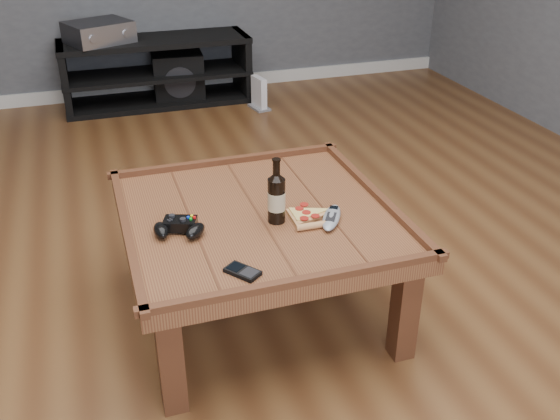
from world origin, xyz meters
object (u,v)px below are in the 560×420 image
object	(u,v)px
game_controller	(179,228)
game_console	(259,95)
smartphone	(243,271)
coffee_table	(258,227)
subwoofer	(178,76)
pizza_slice	(308,216)
remote_control	(331,217)
av_receiver	(99,32)
media_console	(157,72)
beer_bottle	(276,197)

from	to	relation	value
game_controller	game_console	distance (m)	2.67
game_console	smartphone	bearing A→B (deg)	-117.97
game_controller	coffee_table	bearing A→B (deg)	31.57
game_controller	subwoofer	distance (m)	2.91
pizza_slice	remote_control	xyz separation A→B (m)	(0.08, -0.05, 0.01)
av_receiver	media_console	bearing A→B (deg)	-21.94
game_controller	subwoofer	size ratio (longest dim) A/B	0.47
game_controller	subwoofer	world-z (taller)	game_controller
media_console	smartphone	world-z (taller)	media_console
pizza_slice	av_receiver	bearing A→B (deg)	102.28
coffee_table	subwoofer	bearing A→B (deg)	86.64
remote_control	pizza_slice	bearing A→B (deg)	-179.96
remote_control	game_console	xyz separation A→B (m)	(0.46, 2.53, -0.35)
coffee_table	game_console	xyz separation A→B (m)	(0.70, 2.39, -0.28)
media_console	game_controller	distance (m)	2.84
coffee_table	av_receiver	bearing A→B (deg)	98.00
pizza_slice	game_console	distance (m)	2.56
game_controller	remote_control	world-z (taller)	game_controller
media_console	av_receiver	bearing A→B (deg)	-179.25
remote_control	av_receiver	xyz separation A→B (m)	(-0.63, 2.89, 0.11)
beer_bottle	subwoofer	world-z (taller)	beer_bottle
coffee_table	pizza_slice	size ratio (longest dim) A/B	4.09
media_console	av_receiver	world-z (taller)	av_receiver
remote_control	subwoofer	world-z (taller)	remote_control
subwoofer	smartphone	bearing A→B (deg)	-90.90
beer_bottle	av_receiver	bearing A→B (deg)	98.74
av_receiver	subwoofer	distance (m)	0.67
remote_control	beer_bottle	bearing A→B (deg)	-167.02
game_controller	remote_control	xyz separation A→B (m)	(0.55, -0.08, -0.01)
coffee_table	subwoofer	size ratio (longest dim) A/B	2.53
beer_bottle	subwoofer	distance (m)	2.90
coffee_table	game_controller	distance (m)	0.33
media_console	game_console	xyz separation A→B (m)	(0.70, -0.36, -0.14)
beer_bottle	remote_control	xyz separation A→B (m)	(0.19, -0.06, -0.09)
media_console	subwoofer	world-z (taller)	media_console
coffee_table	smartphone	xyz separation A→B (m)	(-0.16, -0.37, 0.07)
media_console	coffee_table	bearing A→B (deg)	-90.00
media_console	beer_bottle	bearing A→B (deg)	-89.02
pizza_slice	subwoofer	world-z (taller)	pizza_slice
coffee_table	subwoofer	distance (m)	2.81
game_controller	av_receiver	distance (m)	2.81
coffee_table	media_console	bearing A→B (deg)	90.00
media_console	pizza_slice	size ratio (longest dim) A/B	5.56
media_console	remote_control	xyz separation A→B (m)	(0.24, -2.89, 0.22)
coffee_table	beer_bottle	xyz separation A→B (m)	(0.05, -0.08, 0.16)
beer_bottle	smartphone	bearing A→B (deg)	-125.53
subwoofer	beer_bottle	bearing A→B (deg)	-87.38
coffee_table	game_controller	xyz separation A→B (m)	(-0.31, -0.06, 0.08)
game_controller	game_console	bearing A→B (deg)	88.09
beer_bottle	remote_control	distance (m)	0.22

